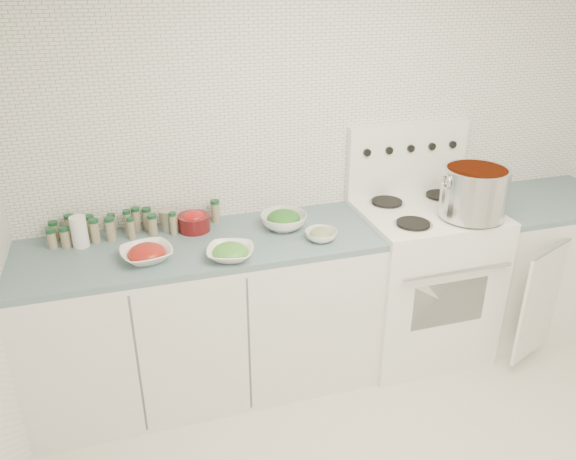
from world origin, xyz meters
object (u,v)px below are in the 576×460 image
(stock_pot, at_px, (474,191))
(bowl_snowpea, at_px, (230,252))
(stove, at_px, (419,275))
(bowl_tomato, at_px, (147,253))

(stock_pot, bearing_deg, bowl_snowpea, -178.97)
(stove, relative_size, bowl_tomato, 4.79)
(stove, bearing_deg, bowl_snowpea, -170.38)
(stove, distance_m, stock_pot, 0.64)
(stove, height_order, bowl_snowpea, stove)
(bowl_tomato, xyz_separation_m, bowl_snowpea, (0.39, -0.10, -0.00))
(stove, height_order, stock_pot, stove)
(stove, bearing_deg, bowl_tomato, -176.34)
(bowl_tomato, relative_size, bowl_snowpea, 1.00)
(stove, relative_size, bowl_snowpea, 4.78)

